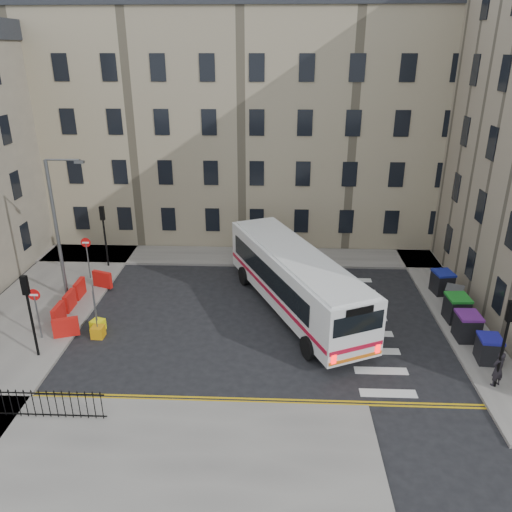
# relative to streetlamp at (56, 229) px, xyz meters

# --- Properties ---
(ground) EXTENTS (120.00, 120.00, 0.00)m
(ground) POSITION_rel_streetlamp_xyz_m (13.00, -2.00, -4.34)
(ground) COLOR black
(ground) RESTS_ON ground
(pavement_north) EXTENTS (36.00, 3.20, 0.15)m
(pavement_north) POSITION_rel_streetlamp_xyz_m (7.00, 6.60, -4.26)
(pavement_north) COLOR slate
(pavement_north) RESTS_ON ground
(pavement_east) EXTENTS (2.40, 26.00, 0.15)m
(pavement_east) POSITION_rel_streetlamp_xyz_m (22.00, 2.00, -4.26)
(pavement_east) COLOR slate
(pavement_east) RESTS_ON ground
(pavement_west) EXTENTS (6.00, 22.00, 0.15)m
(pavement_west) POSITION_rel_streetlamp_xyz_m (-1.00, -1.00, -4.26)
(pavement_west) COLOR slate
(pavement_west) RESTS_ON ground
(pavement_sw) EXTENTS (20.00, 6.00, 0.15)m
(pavement_sw) POSITION_rel_streetlamp_xyz_m (6.00, -12.00, -4.26)
(pavement_sw) COLOR slate
(pavement_sw) RESTS_ON ground
(terrace_north) EXTENTS (38.30, 10.80, 17.20)m
(terrace_north) POSITION_rel_streetlamp_xyz_m (6.00, 13.50, 4.28)
(terrace_north) COLOR gray
(terrace_north) RESTS_ON ground
(traffic_light_east) EXTENTS (0.28, 0.22, 4.10)m
(traffic_light_east) POSITION_rel_streetlamp_xyz_m (21.60, -7.50, -1.47)
(traffic_light_east) COLOR black
(traffic_light_east) RESTS_ON pavement_east
(traffic_light_nw) EXTENTS (0.28, 0.22, 4.10)m
(traffic_light_nw) POSITION_rel_streetlamp_xyz_m (1.00, 4.50, -1.47)
(traffic_light_nw) COLOR black
(traffic_light_nw) RESTS_ON pavement_west
(traffic_light_sw) EXTENTS (0.28, 0.22, 4.10)m
(traffic_light_sw) POSITION_rel_streetlamp_xyz_m (1.00, -6.00, -1.47)
(traffic_light_sw) COLOR black
(traffic_light_sw) RESTS_ON pavement_west
(streetlamp) EXTENTS (0.50, 0.22, 8.14)m
(streetlamp) POSITION_rel_streetlamp_xyz_m (0.00, 0.00, 0.00)
(streetlamp) COLOR #595B5E
(streetlamp) RESTS_ON pavement_west
(no_entry_north) EXTENTS (0.60, 0.08, 3.00)m
(no_entry_north) POSITION_rel_streetlamp_xyz_m (0.50, 2.50, -2.26)
(no_entry_north) COLOR #595B5E
(no_entry_north) RESTS_ON pavement_west
(no_entry_south) EXTENTS (0.60, 0.08, 3.00)m
(no_entry_south) POSITION_rel_streetlamp_xyz_m (0.50, -4.50, -2.26)
(no_entry_south) COLOR #595B5E
(no_entry_south) RESTS_ON pavement_west
(roadworks_barriers) EXTENTS (1.66, 6.26, 1.00)m
(roadworks_barriers) POSITION_rel_streetlamp_xyz_m (1.16, -1.50, -3.69)
(roadworks_barriers) COLOR red
(roadworks_barriers) RESTS_ON pavement_west
(iron_railings) EXTENTS (7.80, 0.04, 1.20)m
(iron_railings) POSITION_rel_streetlamp_xyz_m (1.75, -10.20, -3.59)
(iron_railings) COLOR black
(iron_railings) RESTS_ON pavement_sw
(bus) EXTENTS (7.69, 12.55, 3.40)m
(bus) POSITION_rel_streetlamp_xyz_m (13.20, -0.90, -2.37)
(bus) COLOR silver
(bus) RESTS_ON ground
(wheelie_bin_a) EXTENTS (1.08, 1.21, 1.26)m
(wheelie_bin_a) POSITION_rel_streetlamp_xyz_m (21.97, -5.59, -3.55)
(wheelie_bin_a) COLOR black
(wheelie_bin_a) RESTS_ON pavement_east
(wheelie_bin_b) EXTENTS (1.11, 1.27, 1.38)m
(wheelie_bin_b) POSITION_rel_streetlamp_xyz_m (21.65, -3.69, -3.49)
(wheelie_bin_b) COLOR black
(wheelie_bin_b) RESTS_ON pavement_east
(wheelie_bin_c) EXTENTS (1.18, 1.33, 1.41)m
(wheelie_bin_c) POSITION_rel_streetlamp_xyz_m (21.73, -1.86, -3.48)
(wheelie_bin_c) COLOR black
(wheelie_bin_c) RESTS_ON pavement_east
(wheelie_bin_d) EXTENTS (1.29, 1.36, 1.19)m
(wheelie_bin_d) POSITION_rel_streetlamp_xyz_m (22.05, -0.39, -3.59)
(wheelie_bin_d) COLOR black
(wheelie_bin_d) RESTS_ON pavement_east
(wheelie_bin_e) EXTENTS (1.24, 1.37, 1.34)m
(wheelie_bin_e) POSITION_rel_streetlamp_xyz_m (21.96, 1.40, -3.51)
(wheelie_bin_e) COLOR black
(wheelie_bin_e) RESTS_ON pavement_east
(pedestrian) EXTENTS (0.71, 0.60, 1.66)m
(pedestrian) POSITION_rel_streetlamp_xyz_m (21.64, -7.42, -3.36)
(pedestrian) COLOR black
(pedestrian) RESTS_ON pavement_east
(bollard_yellow) EXTENTS (0.74, 0.74, 0.60)m
(bollard_yellow) POSITION_rel_streetlamp_xyz_m (3.00, -3.46, -4.04)
(bollard_yellow) COLOR yellow
(bollard_yellow) RESTS_ON ground
(bollard_chevron) EXTENTS (0.61, 0.61, 0.60)m
(bollard_chevron) POSITION_rel_streetlamp_xyz_m (3.22, -4.10, -4.04)
(bollard_chevron) COLOR orange
(bollard_chevron) RESTS_ON ground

